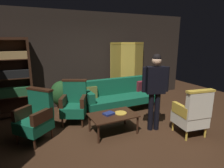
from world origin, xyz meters
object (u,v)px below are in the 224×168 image
Objects in this scene: standing_figure at (155,86)px; book_navy_cloth at (109,114)px; potted_plant at (62,95)px; folding_screen at (127,70)px; velvet_couch at (119,94)px; coffee_table at (113,117)px; armchair_gilt_accent at (192,114)px; armchair_wing_left at (36,117)px; brass_tray at (121,113)px; armchair_wing_right at (74,103)px; bookshelf at (13,77)px.

standing_figure is 1.17m from book_navy_cloth.
potted_plant is at bearing 113.19° from book_navy_cloth.
velvet_couch is at bearing -132.60° from folding_screen.
book_navy_cloth is at bearing 162.74° from standing_figure.
coffee_table is 1.66m from armchair_gilt_accent.
velvet_couch is 2.04× the size of armchair_wing_left.
folding_screen is 1.83× the size of armchair_wing_left.
brass_tray is (0.26, -0.05, -0.01)m from book_navy_cloth.
velvet_couch is at bearing 53.21° from book_navy_cloth.
velvet_couch is 1.61m from potted_plant.
armchair_wing_right reaches higher than velvet_couch.
coffee_table is 0.96× the size of armchair_wing_right.
folding_screen is 2.53m from coffee_table.
book_navy_cloth reaches higher than coffee_table.
bookshelf is 0.97× the size of velvet_couch.
standing_figure reaches higher than armchair_gilt_accent.
potted_plant is at bearing 114.99° from coffee_table.
standing_figure is at bearing 134.74° from armchair_gilt_accent.
armchair_wing_left is at bearing -160.93° from velvet_couch.
coffee_table is 3.79× the size of brass_tray.
armchair_wing_left is at bearing 166.04° from brass_tray.
velvet_couch is (-0.69, -0.75, -0.53)m from folding_screen.
velvet_couch reaches higher than brass_tray.
armchair_wing_left is (-2.31, -0.80, 0.04)m from velvet_couch.
velvet_couch is 2.04× the size of armchair_gilt_accent.
armchair_wing_left is 1.00× the size of armchair_wing_right.
folding_screen is at bearing 56.52° from brass_tray.
book_navy_cloth is at bearing 150.51° from armchair_gilt_accent.
brass_tray is (1.70, -0.42, -0.06)m from armchair_wing_left.
folding_screen reaches higher than standing_figure.
armchair_wing_left is (0.39, -1.54, -0.57)m from bookshelf.
potted_plant reaches higher than velvet_couch.
coffee_table is at bearing 164.01° from standing_figure.
armchair_wing_right is 1.97m from standing_figure.
potted_plant is (-0.76, 1.64, 0.15)m from coffee_table.
brass_tray reaches higher than coffee_table.
book_navy_cloth is at bearing 150.28° from coffee_table.
bookshelf is 1.97× the size of armchair_wing_left.
armchair_wing_left is at bearing -151.71° from armchair_wing_right.
standing_figure is 1.89× the size of potted_plant.
standing_figure reaches higher than brass_tray.
brass_tray is (2.09, -1.96, -0.63)m from bookshelf.
potted_plant is 3.42× the size of brass_tray.
armchair_wing_right is at bearing 142.42° from standing_figure.
armchair_wing_left is at bearing 157.47° from armchair_gilt_accent.
armchair_gilt_accent is at bearing -48.05° from potted_plant.
coffee_table is 0.19m from brass_tray.
standing_figure is (2.79, -2.21, -0.03)m from bookshelf.
velvet_couch is at bearing -15.36° from bookshelf.
armchair_gilt_accent is 1.00× the size of armchair_wing_right.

